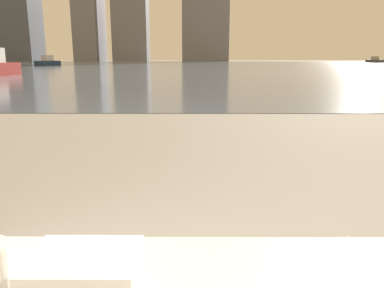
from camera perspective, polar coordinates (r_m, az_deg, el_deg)
towel_stack at (r=1.00m, az=-16.02°, el=-17.93°), size 0.26×0.21×0.08m
harbor_water at (r=61.99m, az=0.30°, el=12.04°), size 180.00×110.00×0.01m
harbor_boat_1 at (r=92.44m, az=26.07°, el=11.37°), size 3.06×3.76×1.37m
harbor_boat_2 at (r=54.78m, az=-21.13°, el=11.59°), size 2.48×3.90×1.39m
skyline_tower_0 at (r=130.75m, az=-25.53°, el=18.78°), size 12.65×11.45×33.89m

